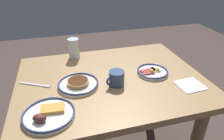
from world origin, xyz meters
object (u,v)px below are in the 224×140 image
at_px(drinking_glass, 74,49).
at_px(fork_near, 35,85).
at_px(coffee_mug, 116,78).
at_px(paper_napkin, 190,85).
at_px(plate_center_pancakes, 152,71).
at_px(plate_far_companion, 48,114).
at_px(plate_near_main, 78,84).

xyz_separation_m(drinking_glass, fork_near, (0.27, 0.32, -0.06)).
xyz_separation_m(coffee_mug, paper_napkin, (-0.42, 0.13, -0.04)).
bearing_deg(paper_napkin, fork_near, -15.68).
distance_m(plate_center_pancakes, coffee_mug, 0.28).
bearing_deg(drinking_glass, coffee_mug, 114.41).
xyz_separation_m(plate_center_pancakes, plate_far_companion, (0.66, 0.25, 0.00)).
bearing_deg(paper_napkin, plate_far_companion, 3.87).
height_order(plate_near_main, coffee_mug, coffee_mug).
xyz_separation_m(drinking_glass, paper_napkin, (-0.62, 0.57, -0.07)).
xyz_separation_m(paper_napkin, fork_near, (0.89, -0.25, 0.00)).
relative_size(coffee_mug, fork_near, 0.64).
height_order(plate_center_pancakes, coffee_mug, coffee_mug).
bearing_deg(plate_center_pancakes, fork_near, -4.47).
bearing_deg(drinking_glass, plate_near_main, 86.87).
bearing_deg(coffee_mug, paper_napkin, 163.21).
xyz_separation_m(coffee_mug, drinking_glass, (0.20, -0.44, 0.02)).
xyz_separation_m(plate_near_main, coffee_mug, (-0.22, 0.05, 0.03)).
distance_m(plate_near_main, drinking_glass, 0.40).
distance_m(plate_center_pancakes, paper_napkin, 0.25).
bearing_deg(coffee_mug, plate_center_pancakes, -166.20).
relative_size(plate_near_main, paper_napkin, 1.61).
bearing_deg(fork_near, plate_center_pancakes, 175.53).
height_order(plate_center_pancakes, drinking_glass, drinking_glass).
xyz_separation_m(plate_center_pancakes, drinking_glass, (0.47, -0.37, 0.05)).
distance_m(plate_near_main, plate_center_pancakes, 0.49).
bearing_deg(coffee_mug, drinking_glass, -65.59).
relative_size(paper_napkin, fork_near, 0.81).
distance_m(plate_near_main, fork_near, 0.26).
relative_size(plate_far_companion, coffee_mug, 2.12).
height_order(plate_far_companion, fork_near, plate_far_companion).
bearing_deg(coffee_mug, fork_near, -14.68).
bearing_deg(plate_center_pancakes, plate_far_companion, 20.61).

